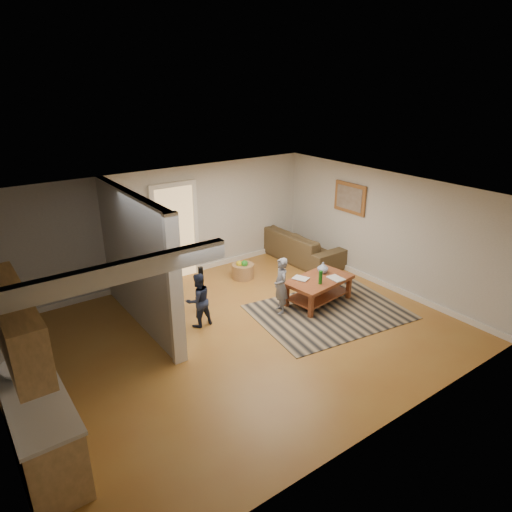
# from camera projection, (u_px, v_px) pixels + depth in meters

# --- Properties ---
(ground) EXTENTS (7.50, 7.50, 0.00)m
(ground) POSITION_uv_depth(u_px,v_px,m) (239.00, 336.00, 8.11)
(ground) COLOR #9B5E27
(ground) RESTS_ON ground
(room_shell) EXTENTS (7.54, 6.02, 2.52)m
(room_shell) POSITION_uv_depth(u_px,v_px,m) (167.00, 266.00, 7.32)
(room_shell) COLOR #B6B5AF
(room_shell) RESTS_ON ground
(area_rug) EXTENTS (3.11, 2.45, 0.01)m
(area_rug) POSITION_uv_depth(u_px,v_px,m) (329.00, 312.00, 8.91)
(area_rug) COLOR black
(area_rug) RESTS_ON ground
(sofa) EXTENTS (1.01, 2.49, 0.72)m
(sofa) POSITION_uv_depth(u_px,v_px,m) (298.00, 258.00, 11.57)
(sofa) COLOR #453922
(sofa) RESTS_ON ground
(coffee_table) EXTENTS (1.44, 0.95, 0.80)m
(coffee_table) POSITION_uv_depth(u_px,v_px,m) (319.00, 283.00, 9.18)
(coffee_table) COLOR maroon
(coffee_table) RESTS_ON ground
(tv_console) EXTENTS (0.48, 1.20, 1.02)m
(tv_console) POSITION_uv_depth(u_px,v_px,m) (147.00, 271.00, 9.12)
(tv_console) COLOR maroon
(tv_console) RESTS_ON ground
(speaker_left) EXTENTS (0.12, 0.12, 0.92)m
(speaker_left) POSITION_uv_depth(u_px,v_px,m) (201.00, 289.00, 8.82)
(speaker_left) COLOR black
(speaker_left) RESTS_ON ground
(speaker_right) EXTENTS (0.14, 0.14, 1.11)m
(speaker_right) POSITION_uv_depth(u_px,v_px,m) (171.00, 260.00, 9.96)
(speaker_right) COLOR black
(speaker_right) RESTS_ON ground
(toy_basket) EXTENTS (0.51, 0.51, 0.45)m
(toy_basket) POSITION_uv_depth(u_px,v_px,m) (243.00, 270.00, 10.38)
(toy_basket) COLOR olive
(toy_basket) RESTS_ON ground
(child) EXTENTS (0.40, 0.48, 1.12)m
(child) POSITION_uv_depth(u_px,v_px,m) (280.00, 312.00, 8.93)
(child) COLOR gray
(child) RESTS_ON ground
(toddler) EXTENTS (0.52, 0.41, 1.03)m
(toddler) POSITION_uv_depth(u_px,v_px,m) (200.00, 325.00, 8.46)
(toddler) COLOR #1C233A
(toddler) RESTS_ON ground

